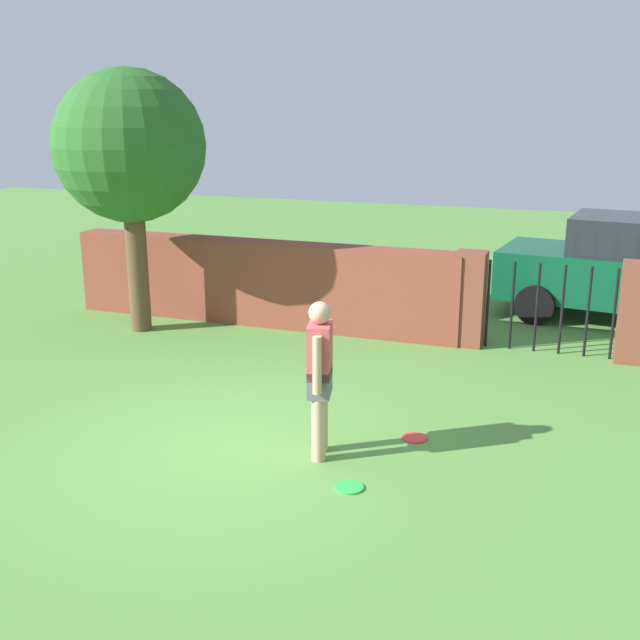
{
  "coord_description": "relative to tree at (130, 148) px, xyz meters",
  "views": [
    {
      "loc": [
        3.45,
        -6.57,
        3.47
      ],
      "look_at": [
        0.52,
        1.59,
        1.0
      ],
      "focal_mm": 42.89,
      "sensor_mm": 36.0,
      "label": 1
    }
  ],
  "objects": [
    {
      "name": "ground_plane",
      "position": [
        3.16,
        -3.43,
        -2.82
      ],
      "size": [
        40.0,
        40.0,
        0.0
      ],
      "primitive_type": "plane",
      "color": "#568C3D"
    },
    {
      "name": "brick_wall",
      "position": [
        1.66,
        0.97,
        -2.14
      ],
      "size": [
        6.48,
        0.5,
        1.35
      ],
      "primitive_type": "cube",
      "color": "brown",
      "rests_on": "ground"
    },
    {
      "name": "tree",
      "position": [
        0.0,
        0.0,
        0.0
      ],
      "size": [
        2.27,
        2.27,
        3.99
      ],
      "color": "brown",
      "rests_on": "ground"
    },
    {
      "name": "person",
      "position": [
        4.19,
        -3.28,
        -1.92
      ],
      "size": [
        0.3,
        0.53,
        1.62
      ],
      "rotation": [
        0.0,
        0.0,
        1.8
      ],
      "color": "tan",
      "rests_on": "ground"
    },
    {
      "name": "fence_gate",
      "position": [
        6.14,
        0.97,
        -2.12
      ],
      "size": [
        2.71,
        0.44,
        1.4
      ],
      "color": "brown",
      "rests_on": "ground"
    },
    {
      "name": "car",
      "position": [
        7.31,
        3.13,
        -1.96
      ],
      "size": [
        4.38,
        2.33,
        1.72
      ],
      "rotation": [
        0.0,
        0.0,
        3.02
      ],
      "color": "#0C4C2D",
      "rests_on": "ground"
    },
    {
      "name": "frisbee_green",
      "position": [
        4.69,
        -3.85,
        -2.81
      ],
      "size": [
        0.27,
        0.27,
        0.02
      ],
      "primitive_type": "cylinder",
      "color": "green",
      "rests_on": "ground"
    },
    {
      "name": "frisbee_red",
      "position": [
        5.02,
        -2.57,
        -2.81
      ],
      "size": [
        0.27,
        0.27,
        0.02
      ],
      "primitive_type": "cylinder",
      "color": "red",
      "rests_on": "ground"
    }
  ]
}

